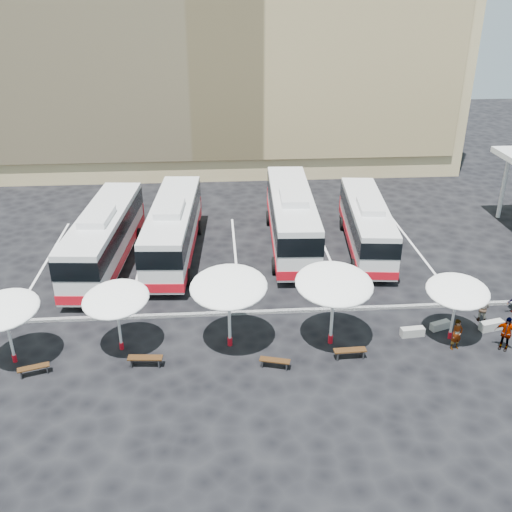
{
  "coord_description": "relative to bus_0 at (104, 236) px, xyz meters",
  "views": [
    {
      "loc": [
        -1.06,
        -25.54,
        15.96
      ],
      "look_at": [
        1.0,
        3.0,
        2.2
      ],
      "focal_mm": 40.0,
      "sensor_mm": 36.0,
      "label": 1
    }
  ],
  "objects": [
    {
      "name": "bus_2",
      "position": [
        11.81,
        2.17,
        0.09
      ],
      "size": [
        3.34,
        12.65,
        3.98
      ],
      "rotation": [
        0.0,
        0.0,
        -0.05
      ],
      "color": "silver",
      "rests_on": "ground"
    },
    {
      "name": "conc_bench_1",
      "position": [
        18.1,
        -8.68,
        -1.75
      ],
      "size": [
        1.12,
        0.69,
        0.4
      ],
      "primitive_type": "cube",
      "rotation": [
        0.0,
        0.0,
        0.34
      ],
      "color": "gray",
      "rests_on": "ground"
    },
    {
      "name": "sunshade_0",
      "position": [
        -2.68,
        -9.98,
        0.86
      ],
      "size": [
        3.83,
        3.86,
        3.3
      ],
      "rotation": [
        0.0,
        0.0,
        -0.24
      ],
      "color": "silver",
      "rests_on": "ground"
    },
    {
      "name": "sunshade_3",
      "position": [
        12.29,
        -9.51,
        1.33
      ],
      "size": [
        3.9,
        3.94,
        3.86
      ],
      "rotation": [
        0.0,
        0.0,
        0.06
      ],
      "color": "silver",
      "rests_on": "ground"
    },
    {
      "name": "ground",
      "position": [
        8.03,
        -7.0,
        -1.94
      ],
      "size": [
        120.0,
        120.0,
        0.0
      ],
      "primitive_type": "plane",
      "color": "black",
      "rests_on": "ground"
    },
    {
      "name": "passenger_1",
      "position": [
        20.54,
        -8.08,
        -1.18
      ],
      "size": [
        0.95,
        0.93,
        1.54
      ],
      "primitive_type": "imported",
      "rotation": [
        0.0,
        0.0,
        2.44
      ],
      "color": "black",
      "rests_on": "ground"
    },
    {
      "name": "bus_1",
      "position": [
        4.14,
        1.05,
        0.01
      ],
      "size": [
        3.36,
        12.17,
        3.82
      ],
      "rotation": [
        0.0,
        0.0,
        -0.06
      ],
      "color": "silver",
      "rests_on": "ground"
    },
    {
      "name": "wood_bench_2",
      "position": [
        9.37,
        -11.3,
        -1.61
      ],
      "size": [
        1.45,
        0.74,
        0.43
      ],
      "rotation": [
        0.0,
        0.0,
        -0.27
      ],
      "color": "black",
      "rests_on": "ground"
    },
    {
      "name": "sunshade_1",
      "position": [
        2.15,
        -9.31,
        0.83
      ],
      "size": [
        3.96,
        3.99,
        3.26
      ],
      "rotation": [
        0.0,
        0.0,
        -0.33
      ],
      "color": "silver",
      "rests_on": "ground"
    },
    {
      "name": "bus_3",
      "position": [
        16.63,
        1.25,
        -0.16
      ],
      "size": [
        3.45,
        11.19,
        3.5
      ],
      "rotation": [
        0.0,
        0.0,
        -0.1
      ],
      "color": "silver",
      "rests_on": "ground"
    },
    {
      "name": "conc_bench_2",
      "position": [
        20.68,
        -8.92,
        -1.71
      ],
      "size": [
        1.3,
        0.68,
        0.47
      ],
      "primitive_type": "cube",
      "rotation": [
        0.0,
        0.0,
        0.23
      ],
      "color": "gray",
      "rests_on": "ground"
    },
    {
      "name": "sunshade_2",
      "position": [
        7.37,
        -9.35,
        1.3
      ],
      "size": [
        4.37,
        4.4,
        3.81
      ],
      "rotation": [
        0.0,
        0.0,
        -0.22
      ],
      "color": "silver",
      "rests_on": "ground"
    },
    {
      "name": "passenger_2",
      "position": [
        20.49,
        -10.62,
        -1.05
      ],
      "size": [
        1.07,
        1.01,
        1.78
      ],
      "primitive_type": "imported",
      "rotation": [
        0.0,
        0.0,
        -0.71
      ],
      "color": "black",
      "rests_on": "ground"
    },
    {
      "name": "wood_bench_1",
      "position": [
        3.44,
        -10.75,
        -1.57
      ],
      "size": [
        1.62,
        0.55,
        0.49
      ],
      "rotation": [
        0.0,
        0.0,
        -0.08
      ],
      "color": "black",
      "rests_on": "ground"
    },
    {
      "name": "bus_0",
      "position": [
        0.0,
        0.0,
        0.0
      ],
      "size": [
        3.49,
        12.16,
        3.81
      ],
      "rotation": [
        0.0,
        0.0,
        -0.08
      ],
      "color": "silver",
      "rests_on": "ground"
    },
    {
      "name": "wood_bench_0",
      "position": [
        -1.5,
        -11.04,
        -1.62
      ],
      "size": [
        1.42,
        0.76,
        0.42
      ],
      "rotation": [
        0.0,
        0.0,
        0.3
      ],
      "color": "black",
      "rests_on": "ground"
    },
    {
      "name": "conc_bench_0",
      "position": [
        16.49,
        -9.19,
        -1.72
      ],
      "size": [
        1.21,
        0.5,
        0.44
      ],
      "primitive_type": "cube",
      "rotation": [
        0.0,
        0.0,
        0.09
      ],
      "color": "gray",
      "rests_on": "ground"
    },
    {
      "name": "sunshade_4",
      "position": [
        18.28,
        -9.54,
        0.72
      ],
      "size": [
        3.64,
        3.67,
        3.14
      ],
      "rotation": [
        0.0,
        0.0,
        -0.24
      ],
      "color": "silver",
      "rests_on": "ground"
    },
    {
      "name": "wood_bench_3",
      "position": [
        12.95,
        -10.82,
        -1.58
      ],
      "size": [
        1.55,
        0.47,
        0.47
      ],
      "rotation": [
        0.0,
        0.0,
        0.04
      ],
      "color": "black",
      "rests_on": "ground"
    },
    {
      "name": "passenger_0",
      "position": [
        18.18,
        -10.41,
        -1.14
      ],
      "size": [
        0.67,
        0.54,
        1.6
      ],
      "primitive_type": "imported",
      "rotation": [
        0.0,
        0.0,
        0.29
      ],
      "color": "black",
      "rests_on": "ground"
    },
    {
      "name": "curb_divider",
      "position": [
        8.03,
        -6.5,
        -1.87
      ],
      "size": [
        34.0,
        0.25,
        0.15
      ],
      "primitive_type": "cube",
      "color": "black",
      "rests_on": "ground"
    },
    {
      "name": "bay_lines",
      "position": [
        8.03,
        1.0,
        -1.94
      ],
      "size": [
        24.15,
        12.0,
        0.01
      ],
      "color": "white",
      "rests_on": "ground"
    },
    {
      "name": "sandstone_building",
      "position": [
        8.03,
        24.87,
        10.68
      ],
      "size": [
        42.0,
        18.25,
        29.6
      ],
      "color": "tan",
      "rests_on": "ground"
    }
  ]
}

